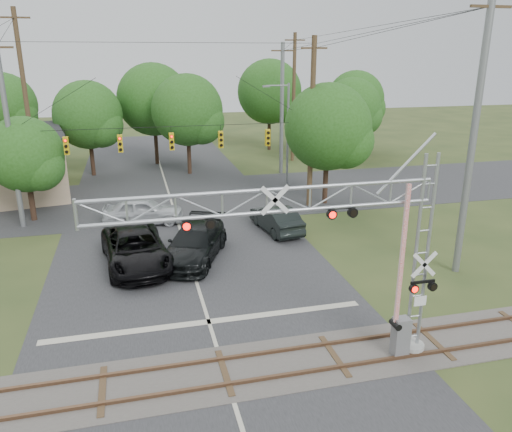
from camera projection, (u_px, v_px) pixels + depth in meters
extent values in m
plane|color=#2F3F1D|center=(237.00, 412.00, 15.11)|extent=(160.00, 160.00, 0.00)
cube|color=#2A2B2D|center=(195.00, 276.00, 24.33)|extent=(14.00, 90.00, 0.02)
cube|color=#2A2B2D|center=(171.00, 199.00, 37.25)|extent=(90.00, 12.00, 0.02)
cube|color=#46413D|center=(225.00, 373.00, 16.95)|extent=(90.00, 3.20, 0.05)
cube|color=brown|center=(229.00, 384.00, 16.27)|extent=(90.00, 0.12, 0.14)
cube|color=brown|center=(221.00, 359.00, 17.59)|extent=(90.00, 0.12, 0.14)
cylinder|color=#979893|center=(411.00, 347.00, 18.22)|extent=(0.91, 0.91, 0.30)
cube|color=silver|center=(420.00, 301.00, 17.29)|extent=(0.46, 0.03, 0.36)
cube|color=slate|center=(400.00, 337.00, 17.70)|extent=(0.56, 0.46, 1.52)
cube|color=red|center=(402.00, 257.00, 16.68)|extent=(0.14, 0.09, 5.08)
cylinder|color=gray|center=(10.00, 135.00, 29.59)|extent=(0.32, 0.32, 11.50)
cylinder|color=#40321D|center=(312.00, 125.00, 33.96)|extent=(0.36, 0.36, 11.50)
cylinder|color=black|center=(171.00, 127.00, 31.72)|extent=(19.00, 0.03, 0.03)
cube|color=gold|center=(66.00, 146.00, 30.54)|extent=(0.30, 0.30, 1.10)
cube|color=gold|center=(120.00, 144.00, 31.28)|extent=(0.30, 0.30, 1.10)
cube|color=gold|center=(172.00, 141.00, 32.01)|extent=(0.30, 0.30, 1.10)
cube|color=gold|center=(221.00, 139.00, 32.75)|extent=(0.30, 0.30, 1.10)
cube|color=gold|center=(268.00, 138.00, 33.49)|extent=(0.30, 0.30, 1.10)
imported|color=black|center=(136.00, 249.00, 25.32)|extent=(3.77, 6.85, 1.82)
imported|color=black|center=(195.00, 243.00, 26.13)|extent=(4.69, 6.58, 1.77)
imported|color=#B6BABE|center=(144.00, 211.00, 31.72)|extent=(5.21, 2.60, 1.71)
imported|color=black|center=(276.00, 219.00, 30.35)|extent=(2.34, 4.95, 1.57)
cylinder|color=gray|center=(288.00, 136.00, 39.96)|extent=(0.18, 0.18, 8.19)
cylinder|color=gray|center=(277.00, 86.00, 38.53)|extent=(1.82, 0.11, 0.11)
cube|color=slate|center=(266.00, 86.00, 38.34)|extent=(0.55, 0.23, 0.14)
cylinder|color=#40321D|center=(27.00, 108.00, 35.55)|extent=(0.34, 0.34, 13.39)
cube|color=#40321D|center=(14.00, 17.00, 33.69)|extent=(2.00, 0.12, 0.12)
cylinder|color=gray|center=(282.00, 110.00, 43.66)|extent=(0.34, 0.34, 11.29)
cube|color=#40321D|center=(283.00, 51.00, 42.12)|extent=(2.00, 0.12, 0.12)
cylinder|color=gray|center=(473.00, 142.00, 22.97)|extent=(0.34, 0.34, 12.97)
cube|color=#40321D|center=(491.00, 6.00, 21.17)|extent=(2.00, 0.12, 0.12)
cylinder|color=#40321D|center=(294.00, 99.00, 48.82)|extent=(0.34, 0.34, 12.28)
cube|color=#40321D|center=(295.00, 40.00, 47.13)|extent=(2.00, 0.12, 0.12)
cylinder|color=#342217|center=(9.00, 144.00, 48.40)|extent=(0.36, 0.36, 4.01)
sphere|color=#224E16|center=(3.00, 106.00, 47.27)|extent=(6.20, 6.20, 6.20)
cylinder|color=#342217|center=(31.00, 197.00, 32.10)|extent=(0.36, 0.36, 3.08)
sphere|color=#224E16|center=(25.00, 154.00, 31.23)|extent=(4.76, 4.76, 4.76)
cylinder|color=#342217|center=(92.00, 154.00, 43.98)|extent=(0.36, 0.36, 3.79)
sphere|color=#224E16|center=(88.00, 115.00, 42.91)|extent=(5.85, 5.85, 5.85)
cylinder|color=#342217|center=(156.00, 142.00, 48.53)|extent=(0.36, 0.36, 4.41)
sphere|color=#224E16|center=(153.00, 99.00, 47.28)|extent=(6.82, 6.82, 6.82)
cylinder|color=#342217|center=(189.00, 152.00, 44.58)|extent=(0.36, 0.36, 4.03)
sphere|color=#224E16|center=(187.00, 110.00, 43.44)|extent=(6.23, 6.23, 6.23)
cylinder|color=#342217|center=(326.00, 177.00, 35.70)|extent=(0.36, 0.36, 3.92)
sphere|color=#224E16|center=(328.00, 127.00, 34.60)|extent=(6.05, 6.05, 6.05)
cylinder|color=#342217|center=(269.00, 130.00, 55.80)|extent=(0.36, 0.36, 4.53)
sphere|color=#224E16|center=(270.00, 92.00, 54.52)|extent=(7.01, 7.01, 7.01)
cylinder|color=#342217|center=(350.00, 141.00, 50.63)|extent=(0.36, 0.36, 3.75)
sphere|color=#224E16|center=(352.00, 107.00, 49.57)|extent=(5.79, 5.79, 5.79)
cylinder|color=#342217|center=(353.00, 133.00, 55.20)|extent=(0.36, 0.36, 3.99)
sphere|color=#224E16|center=(355.00, 99.00, 54.07)|extent=(6.17, 6.17, 6.17)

